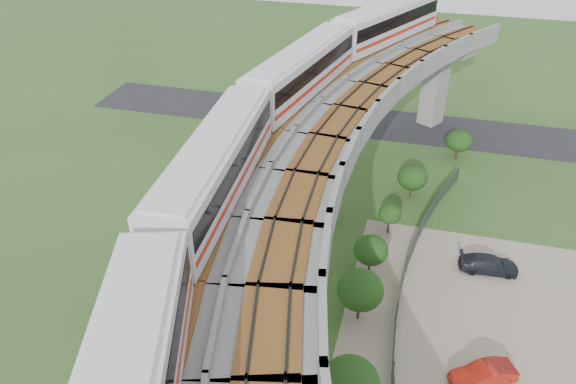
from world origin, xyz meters
name	(u,v)px	position (x,y,z in m)	size (l,w,h in m)	color
ground	(274,297)	(0.00, 0.00, 0.00)	(160.00, 160.00, 0.00)	#335120
dirt_lot	(483,359)	(14.00, -2.00, 0.02)	(18.00, 26.00, 0.04)	gray
asphalt_road	(347,120)	(0.00, 30.00, 0.01)	(60.00, 8.00, 0.03)	#232326
viaduct	(334,197)	(3.84, 0.00, 9.05)	(19.58, 73.98, 11.40)	#99968E
metro_train	(292,119)	(0.43, 3.21, 12.31)	(12.14, 61.24, 3.64)	silver
fence	(417,315)	(9.75, 0.00, 0.75)	(3.87, 38.73, 1.50)	#2D382D
tree_0	(459,141)	(12.11, 23.90, 1.98)	(2.53, 2.53, 3.05)	#382314
tree_1	(412,177)	(8.19, 15.61, 1.99)	(2.63, 2.63, 3.11)	#382314
tree_2	(390,214)	(6.86, 9.58, 1.89)	(1.84, 1.84, 2.68)	#382314
tree_3	(371,250)	(6.05, 4.37, 2.06)	(2.54, 2.54, 3.14)	#382314
tree_4	(360,290)	(5.98, -0.56, 2.54)	(3.09, 3.09, 3.85)	#382314
tree_5	(350,383)	(6.57, -8.04, 2.66)	(3.20, 3.20, 4.02)	#382314
car_red	(483,375)	(13.87, -3.86, 0.69)	(1.37, 3.93, 1.30)	#9A180E
car_dark	(489,264)	(14.56, 6.76, 0.66)	(1.74, 4.29, 1.25)	black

